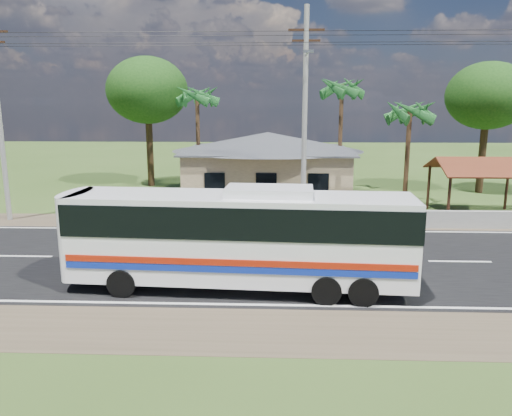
{
  "coord_description": "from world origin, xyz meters",
  "views": [
    {
      "loc": [
        1.53,
        -19.51,
        6.34
      ],
      "look_at": [
        0.72,
        1.0,
        1.95
      ],
      "focal_mm": 35.0,
      "sensor_mm": 36.0,
      "label": 1
    }
  ],
  "objects_px": {
    "coach_bus": "(241,231)",
    "person": "(396,218)",
    "waiting_shed": "(482,168)",
    "motorcycle": "(277,222)"
  },
  "relations": [
    {
      "from": "coach_bus",
      "to": "person",
      "type": "bearing_deg",
      "value": 51.31
    },
    {
      "from": "motorcycle",
      "to": "person",
      "type": "xyz_separation_m",
      "value": [
        5.81,
        -0.24,
        0.32
      ]
    },
    {
      "from": "waiting_shed",
      "to": "motorcycle",
      "type": "height_order",
      "value": "waiting_shed"
    },
    {
      "from": "waiting_shed",
      "to": "coach_bus",
      "type": "distance_m",
      "value": 17.27
    },
    {
      "from": "waiting_shed",
      "to": "person",
      "type": "distance_m",
      "value": 7.09
    },
    {
      "from": "coach_bus",
      "to": "motorcycle",
      "type": "distance_m",
      "value": 8.34
    },
    {
      "from": "coach_bus",
      "to": "waiting_shed",
      "type": "bearing_deg",
      "value": 46.33
    },
    {
      "from": "coach_bus",
      "to": "motorcycle",
      "type": "relative_size",
      "value": 7.45
    },
    {
      "from": "coach_bus",
      "to": "person",
      "type": "relative_size",
      "value": 7.98
    },
    {
      "from": "waiting_shed",
      "to": "coach_bus",
      "type": "relative_size",
      "value": 0.45
    }
  ]
}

